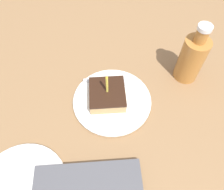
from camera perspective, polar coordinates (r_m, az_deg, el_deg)
name	(u,v)px	position (r m, az deg, el deg)	size (l,w,h in m)	color
ground_plane	(117,105)	(0.72, 1.25, -2.56)	(2.40, 2.40, 0.04)	olive
plate	(112,99)	(0.70, 0.00, -1.16)	(0.25, 0.25, 0.01)	white
cake_slice	(107,95)	(0.68, -1.24, 0.08)	(0.11, 0.11, 0.12)	tan
fork	(114,82)	(0.73, 0.43, 3.41)	(0.18, 0.04, 0.00)	#B2B2B7
bottle	(192,58)	(0.75, 20.10, 9.05)	(0.08, 0.08, 0.21)	#B27233
side_plate	(21,188)	(0.65, -22.58, -21.62)	(0.23, 0.23, 0.01)	white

